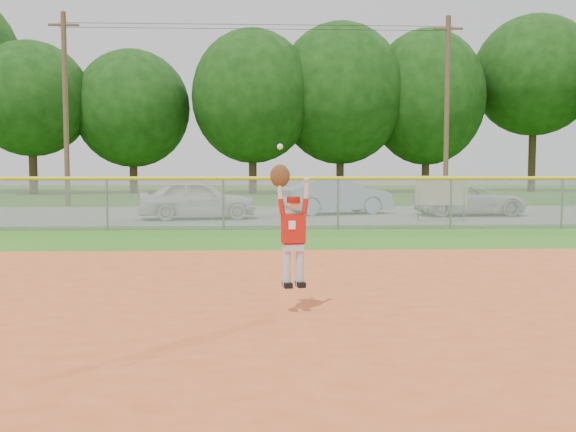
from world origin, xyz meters
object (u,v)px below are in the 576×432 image
(ballplayer, at_px, (291,227))
(car_white_a, at_px, (198,199))
(car_blue, at_px, (336,196))
(sponsor_sign, at_px, (441,192))
(car_white_b, at_px, (471,200))

(ballplayer, bearing_deg, car_white_a, 99.89)
(car_blue, relative_size, sponsor_sign, 2.47)
(car_white_a, relative_size, car_white_b, 0.98)
(car_blue, xyz_separation_m, ballplayer, (-2.51, -16.84, 0.35))
(car_white_b, distance_m, ballplayer, 17.63)
(car_white_b, distance_m, sponsor_sign, 3.42)
(car_white_a, relative_size, car_blue, 0.94)
(sponsor_sign, xyz_separation_m, ballplayer, (-5.57, -13.15, 0.07))
(car_white_b, xyz_separation_m, sponsor_sign, (-1.92, -2.79, 0.41))
(car_white_a, distance_m, car_white_b, 10.13)
(sponsor_sign, bearing_deg, car_white_a, 169.68)
(car_blue, xyz_separation_m, car_white_b, (4.98, -0.89, -0.13))
(sponsor_sign, height_order, ballplayer, ballplayer)
(car_blue, xyz_separation_m, sponsor_sign, (3.06, -3.69, 0.28))
(car_white_a, height_order, sponsor_sign, sponsor_sign)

